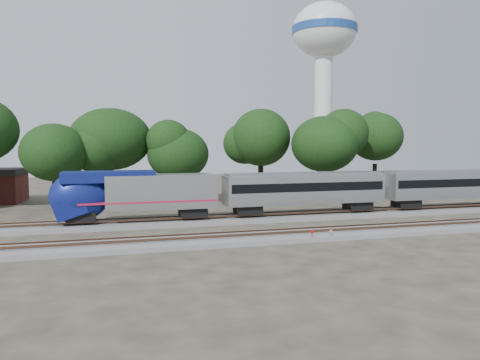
% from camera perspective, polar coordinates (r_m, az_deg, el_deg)
% --- Properties ---
extents(ground, '(160.00, 160.00, 0.00)m').
position_cam_1_polar(ground, '(44.87, -0.37, -6.32)').
color(ground, '#383328').
rests_on(ground, ground).
extents(track_far, '(160.00, 5.00, 0.73)m').
position_cam_1_polar(track_far, '(50.56, -2.17, -4.84)').
color(track_far, slate).
rests_on(track_far, ground).
extents(track_near, '(160.00, 5.00, 0.73)m').
position_cam_1_polar(track_near, '(41.06, 1.12, -7.06)').
color(track_near, slate).
rests_on(track_near, ground).
extents(train, '(96.14, 3.32, 4.90)m').
position_cam_1_polar(train, '(63.91, 24.67, -0.42)').
color(train, '#AEB1B6').
rests_on(train, ground).
extents(switch_stand_red, '(0.35, 0.07, 1.11)m').
position_cam_1_polar(switch_stand_red, '(40.50, 8.77, -6.55)').
color(switch_stand_red, '#512D19').
rests_on(switch_stand_red, ground).
extents(switch_stand_white, '(0.28, 0.11, 0.91)m').
position_cam_1_polar(switch_stand_white, '(41.82, 11.02, -6.41)').
color(switch_stand_white, '#512D19').
rests_on(switch_stand_white, ground).
extents(switch_lever, '(0.55, 0.40, 0.30)m').
position_cam_1_polar(switch_lever, '(42.24, 11.04, -6.89)').
color(switch_lever, '#512D19').
rests_on(switch_lever, ground).
extents(water_tower, '(13.72, 13.72, 37.97)m').
position_cam_1_polar(water_tower, '(104.60, 10.22, 15.37)').
color(water_tower, silver).
rests_on(water_tower, ground).
extents(tree_2, '(7.38, 7.38, 10.40)m').
position_cam_1_polar(tree_2, '(62.53, -21.70, 3.13)').
color(tree_2, black).
rests_on(tree_2, ground).
extents(tree_3, '(9.06, 9.06, 12.77)m').
position_cam_1_polar(tree_3, '(65.46, -15.52, 4.80)').
color(tree_3, black).
rests_on(tree_3, ground).
extents(tree_4, '(7.02, 7.02, 9.90)m').
position_cam_1_polar(tree_4, '(63.56, -7.55, 3.12)').
color(tree_4, black).
rests_on(tree_4, ground).
extents(tree_5, '(9.37, 9.37, 13.22)m').
position_cam_1_polar(tree_5, '(71.67, 2.55, 5.18)').
color(tree_5, black).
rests_on(tree_5, ground).
extents(tree_6, '(8.38, 8.38, 11.81)m').
position_cam_1_polar(tree_6, '(68.21, 10.24, 4.31)').
color(tree_6, black).
rests_on(tree_6, ground).
extents(tree_7, '(9.56, 9.56, 13.48)m').
position_cam_1_polar(tree_7, '(78.32, 16.19, 5.09)').
color(tree_7, black).
rests_on(tree_7, ground).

